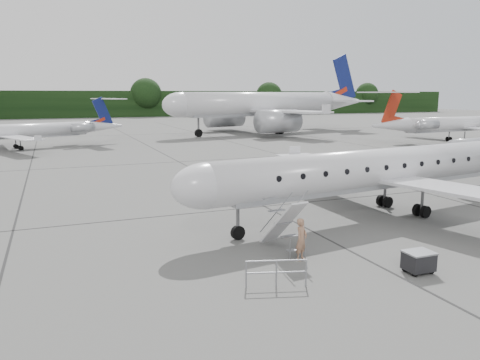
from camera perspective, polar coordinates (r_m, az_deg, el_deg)
name	(u,v)px	position (r m, az deg, el deg)	size (l,w,h in m)	color
ground	(379,226)	(26.04, 16.58, -5.45)	(320.00, 320.00, 0.00)	#5C5C59
treeline	(106,104)	(150.36, -16.07, 8.89)	(260.00, 4.00, 8.00)	black
main_regional_jet	(393,148)	(28.28, 18.12, 3.73)	(30.29, 21.81, 7.77)	silver
airstair	(283,224)	(21.01, 5.24, -5.39)	(0.85, 2.48, 2.43)	silver
passenger	(301,239)	(20.02, 7.50, -7.18)	(0.66, 0.43, 1.80)	#976C52
safety_railing	(276,274)	(17.36, 4.44, -11.33)	(2.20, 0.08, 1.00)	gray
baggage_cart	(419,261)	(19.89, 20.94, -9.25)	(1.06, 0.86, 0.92)	black
bg_narrowbody	(261,92)	(84.18, 2.63, 10.64)	(40.59, 29.23, 14.57)	silver
bg_regional_left	(9,124)	(65.64, -26.37, 6.12)	(24.73, 17.81, 6.49)	silver
bg_regional_right	(463,117)	(76.70, 25.55, 6.99)	(28.20, 20.31, 7.40)	silver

